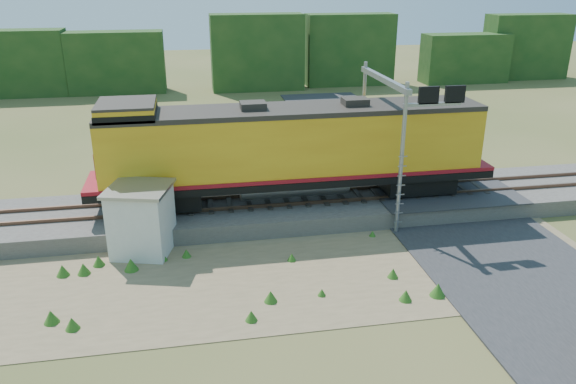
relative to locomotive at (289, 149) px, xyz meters
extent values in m
plane|color=#475123|center=(0.77, -6.00, -3.36)|extent=(140.00, 140.00, 0.00)
cube|color=slate|center=(0.77, 0.00, -2.96)|extent=(70.00, 5.00, 0.80)
cube|color=brown|center=(0.77, -0.72, -2.48)|extent=(70.00, 0.10, 0.16)
cube|color=brown|center=(0.77, 0.72, -2.48)|extent=(70.00, 0.10, 0.16)
cube|color=#8C7754|center=(-1.23, -5.50, -3.34)|extent=(26.00, 8.00, 0.03)
cube|color=#38383A|center=(7.77, 0.00, -2.53)|extent=(7.00, 5.20, 0.06)
cube|color=#38383A|center=(7.77, 16.00, -3.32)|extent=(7.00, 24.00, 0.08)
cube|color=#183D16|center=(0.77, 32.00, -0.11)|extent=(36.00, 3.00, 6.50)
cube|color=black|center=(-5.85, 0.00, -1.97)|extent=(3.39, 2.17, 0.85)
cube|color=black|center=(6.40, 0.00, -1.97)|extent=(3.39, 2.17, 0.85)
cube|color=black|center=(0.27, 0.00, -1.38)|extent=(18.84, 2.83, 0.34)
cylinder|color=gray|center=(0.27, 0.00, -1.83)|extent=(5.18, 1.13, 1.13)
cube|color=gold|center=(0.27, 0.00, 0.25)|extent=(17.43, 2.73, 2.92)
cube|color=maroon|center=(0.27, 0.00, -1.10)|extent=(18.84, 2.87, 0.17)
cube|color=#28231E|center=(0.27, 0.00, 1.82)|extent=(17.43, 2.78, 0.23)
cube|color=gold|center=(-7.07, 0.00, 2.04)|extent=(2.45, 2.73, 0.66)
cube|color=#28231E|center=(-7.07, 0.00, 2.41)|extent=(2.45, 2.78, 0.11)
cube|color=black|center=(-7.07, 0.00, 1.99)|extent=(2.50, 2.78, 0.33)
cube|color=maroon|center=(-8.49, 0.00, -0.08)|extent=(0.09, 1.88, 1.13)
cube|color=#28231E|center=(-1.61, 0.00, 2.04)|extent=(1.13, 0.94, 0.42)
cube|color=#28231E|center=(3.10, 0.00, 2.04)|extent=(1.13, 0.94, 0.42)
cube|color=silver|center=(-6.65, -2.66, -1.97)|extent=(2.73, 2.73, 2.78)
cube|color=gray|center=(-6.65, -2.66, -0.52)|extent=(3.00, 3.00, 0.13)
cylinder|color=gray|center=(4.43, -2.80, 0.04)|extent=(0.18, 0.18, 6.81)
cylinder|color=gray|center=(4.43, 2.80, 0.04)|extent=(0.18, 0.18, 6.81)
cube|color=gray|center=(4.43, 0.00, 3.06)|extent=(0.24, 6.20, 0.24)
cube|color=gray|center=(5.59, -2.80, 2.48)|extent=(2.53, 0.15, 0.15)
cube|color=black|center=(5.40, -2.80, 2.86)|extent=(0.88, 0.15, 0.73)
cube|color=black|center=(6.57, -2.80, 2.86)|extent=(0.88, 0.15, 0.73)
camera|label=1|loc=(-4.44, -24.51, 7.62)|focal=35.00mm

